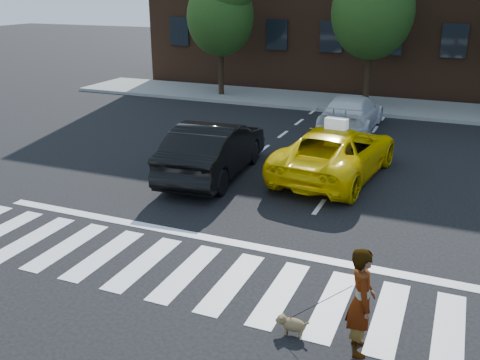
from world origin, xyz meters
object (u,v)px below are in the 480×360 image
object	(u,v)px
black_sedan	(214,149)
white_suv	(351,113)
tree_mid	(374,1)
dog	(291,324)
woman	(361,301)
taxi	(336,152)
tree_left	(221,8)

from	to	relation	value
black_sedan	white_suv	distance (m)	7.59
tree_mid	dog	size ratio (longest dim) A/B	12.36
tree_mid	dog	bearing A→B (deg)	-83.60
woman	tree_mid	bearing A→B (deg)	-8.41
tree_mid	woman	bearing A→B (deg)	-80.18
tree_mid	taxi	world-z (taller)	tree_mid
tree_left	taxi	bearing A→B (deg)	-50.07
woman	black_sedan	bearing A→B (deg)	22.11
taxi	dog	size ratio (longest dim) A/B	9.54
dog	black_sedan	bearing A→B (deg)	120.36
taxi	white_suv	xyz separation A→B (m)	(-0.71, 5.69, -0.05)
tree_mid	taxi	size ratio (longest dim) A/B	1.30
dog	white_suv	bearing A→B (deg)	93.69
black_sedan	woman	xyz separation A→B (m)	(5.70, -6.71, 0.06)
tree_mid	white_suv	xyz separation A→B (m)	(0.16, -4.31, -4.14)
dog	tree_left	bearing A→B (deg)	113.74
white_suv	woman	xyz separation A→B (m)	(2.97, -13.79, 0.18)
tree_left	tree_mid	size ratio (longest dim) A/B	0.92
black_sedan	dog	world-z (taller)	black_sedan
tree_left	taxi	size ratio (longest dim) A/B	1.19
tree_left	woman	xyz separation A→B (m)	(10.63, -18.10, -3.54)
tree_mid	white_suv	distance (m)	5.98
taxi	black_sedan	size ratio (longest dim) A/B	1.07
tree_left	woman	distance (m)	21.29
black_sedan	dog	size ratio (longest dim) A/B	8.88
taxi	white_suv	distance (m)	5.73
tree_mid	black_sedan	xyz separation A→B (m)	(-2.56, -11.39, -4.01)
tree_mid	black_sedan	world-z (taller)	tree_mid
taxi	dog	world-z (taller)	taxi
woman	dog	world-z (taller)	woman
tree_left	black_sedan	size ratio (longest dim) A/B	1.27
black_sedan	dog	distance (m)	8.16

